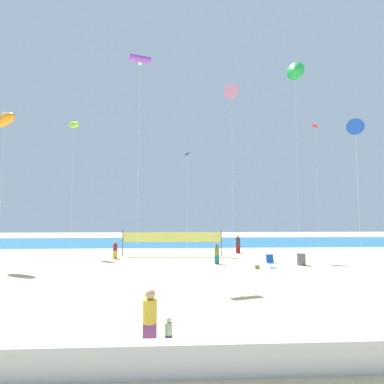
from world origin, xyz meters
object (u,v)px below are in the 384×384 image
Objects in this scene: beachgoer_charcoal_shirt at (238,243)px; folding_beach_chair at (270,261)px; beach_handbag at (257,267)px; kite_violet_tube at (140,60)px; kite_blue_delta at (355,127)px; beachgoer_maroon_shirt at (115,249)px; trash_barrel at (301,259)px; mother_figure at (150,318)px; beachgoer_olive_shirt at (217,253)px; kite_lime_inflatable at (74,125)px; kite_red_diamond at (315,128)px; toddler_figure at (169,332)px; kite_pink_delta at (232,92)px; kite_black_diamond at (187,155)px; kite_orange_inflatable at (5,120)px; volleyball_net at (172,238)px; kite_green_delta at (295,70)px.

folding_beach_chair is (0.48, -9.06, -0.52)m from beachgoer_charcoal_shirt.
kite_violet_tube reaches higher than beach_handbag.
beachgoer_maroon_shirt is at bearing 164.01° from kite_blue_delta.
beachgoer_charcoal_shirt is 8.74m from trash_barrel.
mother_figure is 16.02m from beachgoer_olive_shirt.
beach_handbag is 16.39m from kite_violet_tube.
mother_figure is 14.66m from beach_handbag.
mother_figure is 1.81× the size of folding_beach_chair.
beachgoer_maroon_shirt is (-11.38, -3.69, -0.17)m from beachgoer_charcoal_shirt.
kite_red_diamond is (24.57, -1.46, -0.33)m from kite_lime_inflatable.
beach_handbag is at bearing -175.52° from kite_blue_delta.
beach_handbag is (5.84, 13.08, -0.33)m from toddler_figure.
kite_lime_inflatable is (-17.09, 9.82, 12.49)m from folding_beach_chair.
beachgoer_charcoal_shirt is 15.30m from kite_pink_delta.
kite_black_diamond is (-5.08, 0.92, 8.99)m from beachgoer_charcoal_shirt.
kite_red_diamond reaches higher than folding_beach_chair.
kite_pink_delta is (-0.56, -0.41, 15.28)m from beachgoer_charcoal_shirt.
kite_pink_delta reaches higher than beachgoer_olive_shirt.
kite_blue_delta is (6.66, 0.07, 9.77)m from folding_beach_chair.
kite_orange_inflatable is (-16.74, 1.21, 10.43)m from beachgoer_olive_shirt.
kite_blue_delta is at bearing -26.41° from volleyball_net.
beachgoer_charcoal_shirt is 7.90m from beachgoer_olive_shirt.
kite_violet_tube is 1.35× the size of kite_blue_delta.
kite_violet_tube is at bearing -19.18° from beachgoer_charcoal_shirt.
volleyball_net is 15.45m from kite_lime_inflatable.
kite_lime_inflatable is 25.82m from kite_blue_delta.
kite_pink_delta is (6.38, 22.40, 15.40)m from mother_figure.
kite_pink_delta reaches higher than beachgoer_charcoal_shirt.
toddler_figure is 0.05× the size of kite_pink_delta.
folding_beach_chair is 0.09× the size of kite_black_diamond.
beachgoer_maroon_shirt is 9.02m from beachgoer_olive_shirt.
volleyball_net reaches higher than mother_figure.
kite_blue_delta reaches higher than kite_black_diamond.
beachgoer_maroon_shirt is at bearing -40.34° from kite_lime_inflatable.
kite_black_diamond is 0.87× the size of kite_orange_inflatable.
kite_blue_delta is 0.91× the size of kite_orange_inflatable.
beachgoer_maroon_shirt is 21.44m from kite_blue_delta.
mother_figure is 19.62m from beachgoer_maroon_shirt.
kite_orange_inflatable is at bearing 158.88° from kite_violet_tube.
kite_violet_tube is at bearing 101.15° from toddler_figure.
trash_barrel is at bearing 10.42° from kite_violet_tube.
volleyball_net is (0.43, 20.59, 0.79)m from mother_figure.
kite_green_delta is at bearing 106.78° from kite_blue_delta.
kite_pink_delta reaches higher than kite_black_diamond.
kite_green_delta reaches higher than beachgoer_olive_shirt.
kite_lime_inflatable is 16.43m from kite_pink_delta.
folding_beach_chair is at bearing -60.92° from kite_black_diamond.
beach_handbag is 0.03× the size of kite_blue_delta.
trash_barrel is 18.28m from kite_green_delta.
beach_handbag is 0.02× the size of kite_green_delta.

